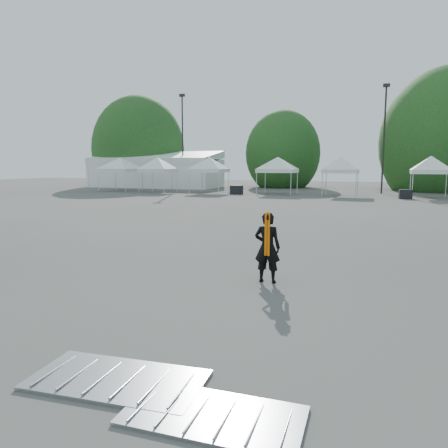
% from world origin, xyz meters
% --- Properties ---
extents(ground, '(120.00, 120.00, 0.00)m').
position_xyz_m(ground, '(0.00, 0.00, 0.00)').
color(ground, '#474442').
rests_on(ground, ground).
extents(marquee, '(15.00, 6.25, 4.23)m').
position_xyz_m(marquee, '(-22.00, 35.00, 1.97)').
color(marquee, white).
rests_on(marquee, ground).
extents(light_pole_west, '(0.60, 0.25, 10.30)m').
position_xyz_m(light_pole_west, '(-18.00, 34.00, 5.77)').
color(light_pole_west, black).
rests_on(light_pole_west, ground).
extents(light_pole_east, '(0.60, 0.25, 9.80)m').
position_xyz_m(light_pole_east, '(3.00, 32.00, 5.52)').
color(light_pole_east, black).
rests_on(light_pole_east, ground).
extents(tree_far_w, '(4.80, 4.80, 7.30)m').
position_xyz_m(tree_far_w, '(-26.00, 38.00, 4.54)').
color(tree_far_w, '#382314').
rests_on(tree_far_w, ground).
extents(tree_mid_w, '(4.16, 4.16, 6.33)m').
position_xyz_m(tree_mid_w, '(-8.00, 40.00, 3.93)').
color(tree_mid_w, '#382314').
rests_on(tree_mid_w, ground).
extents(tree_mid_e, '(5.12, 5.12, 7.79)m').
position_xyz_m(tree_mid_e, '(9.00, 39.00, 4.84)').
color(tree_mid_e, '#382314').
rests_on(tree_mid_e, ground).
extents(tent_a, '(4.66, 4.66, 3.88)m').
position_xyz_m(tent_a, '(-21.88, 27.44, 3.06)').
color(tent_a, silver).
rests_on(tent_a, ground).
extents(tent_b, '(4.05, 4.05, 3.88)m').
position_xyz_m(tent_b, '(-17.38, 27.00, 3.06)').
color(tent_b, silver).
rests_on(tent_b, ground).
extents(tent_c, '(4.33, 4.33, 3.88)m').
position_xyz_m(tent_c, '(-12.28, 27.65, 3.06)').
color(tent_c, silver).
rests_on(tent_c, ground).
extents(tent_d, '(4.61, 4.61, 3.88)m').
position_xyz_m(tent_d, '(-5.88, 28.15, 3.06)').
color(tent_d, silver).
rests_on(tent_d, ground).
extents(tent_e, '(4.09, 4.09, 3.88)m').
position_xyz_m(tent_e, '(-0.32, 27.61, 3.06)').
color(tent_e, silver).
rests_on(tent_e, ground).
extents(tent_f, '(4.06, 4.06, 3.88)m').
position_xyz_m(tent_f, '(6.57, 27.38, 3.06)').
color(tent_f, silver).
rests_on(tent_f, ground).
extents(man, '(0.60, 0.40, 1.62)m').
position_xyz_m(man, '(0.60, -1.19, 0.81)').
color(man, black).
rests_on(man, ground).
extents(barrier_left, '(2.22, 1.22, 0.07)m').
position_xyz_m(barrier_left, '(-0.01, -6.33, 0.03)').
color(barrier_left, '#989A9F').
rests_on(barrier_left, ground).
extents(barrier_mid, '(1.95, 1.01, 0.06)m').
position_xyz_m(barrier_mid, '(1.39, -6.64, 0.03)').
color(barrier_mid, '#989A9F').
rests_on(barrier_mid, ground).
extents(crate_west, '(1.02, 0.80, 0.79)m').
position_xyz_m(crate_west, '(-9.30, 26.74, 0.40)').
color(crate_west, black).
rests_on(crate_west, ground).
extents(crate_mid, '(1.00, 0.81, 0.73)m').
position_xyz_m(crate_mid, '(4.77, 26.03, 0.37)').
color(crate_mid, black).
rests_on(crate_mid, ground).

